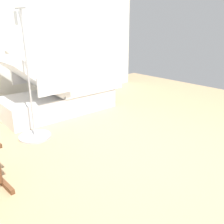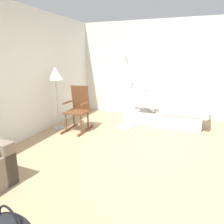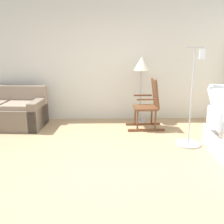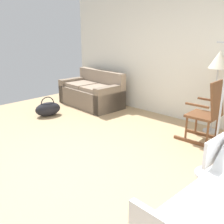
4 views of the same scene
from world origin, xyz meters
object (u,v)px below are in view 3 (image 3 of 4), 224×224
Objects in this scene: floor_lamp at (141,68)px; iv_pole at (189,131)px; rocking_chair at (149,105)px; couch at (6,113)px.

floor_lamp is 0.88× the size of iv_pole.
rocking_chair is at bearing -77.46° from floor_lamp.
floor_lamp is at bearing 5.99° from couch.
floor_lamp is 1.89m from iv_pole.
iv_pole is (3.60, -1.16, -0.06)m from couch.
couch is 1.58× the size of rocking_chair.
couch is 3.06m from rocking_chair.
rocking_chair is 0.89m from floor_lamp.
iv_pole is at bearing -60.16° from rocking_chair.
rocking_chair reaches higher than couch.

